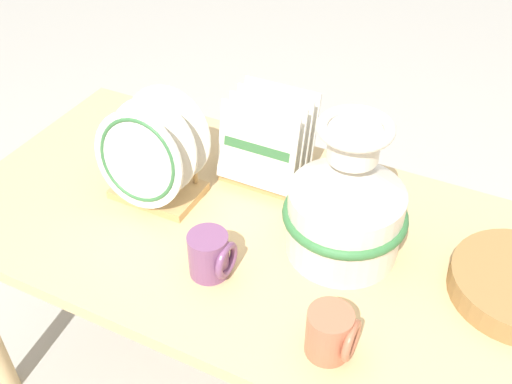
{
  "coord_description": "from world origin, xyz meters",
  "views": [
    {
      "loc": [
        0.45,
        -0.92,
        1.63
      ],
      "look_at": [
        0.0,
        0.0,
        0.79
      ],
      "focal_mm": 42.0,
      "sensor_mm": 36.0,
      "label": 1
    }
  ],
  "objects_px": {
    "mug_terracotta_glaze": "(331,333)",
    "dish_rack_square_plates": "(268,149)",
    "mug_plum_glaze": "(211,255)",
    "ceramic_vase": "(346,202)",
    "dish_rack_round_plates": "(152,162)"
  },
  "relations": [
    {
      "from": "ceramic_vase",
      "to": "dish_rack_square_plates",
      "type": "relative_size",
      "value": 1.47
    },
    {
      "from": "ceramic_vase",
      "to": "dish_rack_round_plates",
      "type": "bearing_deg",
      "value": -176.3
    },
    {
      "from": "ceramic_vase",
      "to": "mug_terracotta_glaze",
      "type": "relative_size",
      "value": 3.23
    },
    {
      "from": "dish_rack_square_plates",
      "to": "mug_terracotta_glaze",
      "type": "bearing_deg",
      "value": -52.22
    },
    {
      "from": "dish_rack_round_plates",
      "to": "mug_plum_glaze",
      "type": "distance_m",
      "value": 0.3
    },
    {
      "from": "ceramic_vase",
      "to": "mug_terracotta_glaze",
      "type": "xyz_separation_m",
      "value": [
        0.08,
        -0.27,
        -0.08
      ]
    },
    {
      "from": "ceramic_vase",
      "to": "mug_terracotta_glaze",
      "type": "height_order",
      "value": "ceramic_vase"
    },
    {
      "from": "mug_terracotta_glaze",
      "to": "dish_rack_square_plates",
      "type": "bearing_deg",
      "value": 127.78
    },
    {
      "from": "mug_plum_glaze",
      "to": "dish_rack_square_plates",
      "type": "bearing_deg",
      "value": 95.94
    },
    {
      "from": "dish_rack_square_plates",
      "to": "mug_terracotta_glaze",
      "type": "xyz_separation_m",
      "value": [
        0.34,
        -0.43,
        -0.03
      ]
    },
    {
      "from": "dish_rack_round_plates",
      "to": "mug_plum_glaze",
      "type": "bearing_deg",
      "value": -32.97
    },
    {
      "from": "dish_rack_round_plates",
      "to": "dish_rack_square_plates",
      "type": "bearing_deg",
      "value": 42.86
    },
    {
      "from": "mug_plum_glaze",
      "to": "ceramic_vase",
      "type": "bearing_deg",
      "value": 40.56
    },
    {
      "from": "dish_rack_round_plates",
      "to": "mug_terracotta_glaze",
      "type": "bearing_deg",
      "value": -23.47
    },
    {
      "from": "dish_rack_square_plates",
      "to": "mug_plum_glaze",
      "type": "relative_size",
      "value": 2.19
    }
  ]
}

